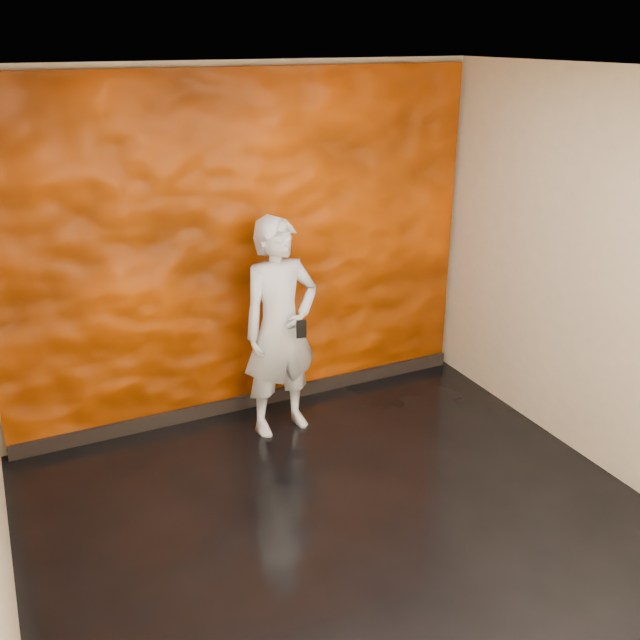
# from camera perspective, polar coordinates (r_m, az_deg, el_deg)

# --- Properties ---
(room) EXTENTS (4.02, 4.02, 2.81)m
(room) POSITION_cam_1_polar(r_m,az_deg,el_deg) (4.00, 3.55, -1.35)
(room) COLOR black
(room) RESTS_ON ground
(feature_wall) EXTENTS (3.90, 0.06, 2.75)m
(feature_wall) POSITION_cam_1_polar(r_m,az_deg,el_deg) (5.69, -6.03, 5.56)
(feature_wall) COLOR #CE4400
(feature_wall) RESTS_ON ground
(baseboard) EXTENTS (3.90, 0.04, 0.12)m
(baseboard) POSITION_cam_1_polar(r_m,az_deg,el_deg) (6.16, -5.42, -6.38)
(baseboard) COLOR black
(baseboard) RESTS_ON ground
(man) EXTENTS (0.68, 0.49, 1.74)m
(man) POSITION_cam_1_polar(r_m,az_deg,el_deg) (5.49, -3.20, -0.63)
(man) COLOR #9BA2AA
(man) RESTS_ON ground
(phone) EXTENTS (0.08, 0.03, 0.14)m
(phone) POSITION_cam_1_polar(r_m,az_deg,el_deg) (5.24, -1.51, -0.73)
(phone) COLOR black
(phone) RESTS_ON man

